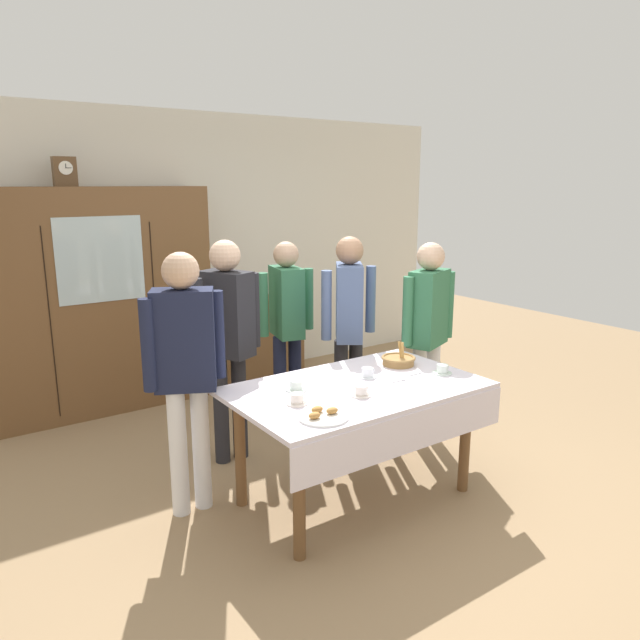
% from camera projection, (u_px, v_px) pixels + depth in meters
% --- Properties ---
extents(ground_plane, '(12.00, 12.00, 0.00)m').
position_uv_depth(ground_plane, '(337.00, 484.00, 4.08)').
color(ground_plane, '#997A56').
rests_on(ground_plane, ground).
extents(back_wall, '(6.40, 0.10, 2.70)m').
position_uv_depth(back_wall, '(179.00, 252.00, 5.90)').
color(back_wall, silver).
rests_on(back_wall, ground).
extents(dining_table, '(1.59, 0.97, 0.77)m').
position_uv_depth(dining_table, '(359.00, 404.00, 3.75)').
color(dining_table, brown).
rests_on(dining_table, ground).
extents(wall_cabinet, '(1.99, 0.46, 1.99)m').
position_uv_depth(wall_cabinet, '(97.00, 302.00, 5.24)').
color(wall_cabinet, brown).
rests_on(wall_cabinet, ground).
extents(mantel_clock, '(0.18, 0.11, 0.24)m').
position_uv_depth(mantel_clock, '(65.00, 171.00, 4.89)').
color(mantel_clock, brown).
rests_on(mantel_clock, wall_cabinet).
extents(bookshelf_low, '(0.96, 0.35, 0.84)m').
position_uv_depth(bookshelf_low, '(257.00, 337.00, 6.31)').
color(bookshelf_low, brown).
rests_on(bookshelf_low, ground).
extents(book_stack, '(0.14, 0.18, 0.07)m').
position_uv_depth(book_stack, '(256.00, 296.00, 6.21)').
color(book_stack, '#B29333').
rests_on(book_stack, bookshelf_low).
extents(tea_cup_center, '(0.13, 0.13, 0.06)m').
position_uv_depth(tea_cup_center, '(442.00, 370.00, 3.98)').
color(tea_cup_center, silver).
rests_on(tea_cup_center, dining_table).
extents(tea_cup_back_edge, '(0.13, 0.13, 0.06)m').
position_uv_depth(tea_cup_back_edge, '(296.00, 386.00, 3.66)').
color(tea_cup_back_edge, silver).
rests_on(tea_cup_back_edge, dining_table).
extents(tea_cup_far_left, '(0.13, 0.13, 0.06)m').
position_uv_depth(tea_cup_far_left, '(361.00, 391.00, 3.57)').
color(tea_cup_far_left, white).
rests_on(tea_cup_far_left, dining_table).
extents(tea_cup_near_right, '(0.13, 0.13, 0.06)m').
position_uv_depth(tea_cup_near_right, '(368.00, 373.00, 3.91)').
color(tea_cup_near_right, white).
rests_on(tea_cup_near_right, dining_table).
extents(tea_cup_far_right, '(0.13, 0.13, 0.06)m').
position_uv_depth(tea_cup_far_right, '(297.00, 399.00, 3.43)').
color(tea_cup_far_right, white).
rests_on(tea_cup_far_right, dining_table).
extents(bread_basket, '(0.24, 0.24, 0.16)m').
position_uv_depth(bread_basket, '(398.00, 360.00, 4.17)').
color(bread_basket, '#9E7542').
rests_on(bread_basket, dining_table).
extents(pastry_plate, '(0.28, 0.28, 0.05)m').
position_uv_depth(pastry_plate, '(323.00, 415.00, 3.23)').
color(pastry_plate, white).
rests_on(pastry_plate, dining_table).
extents(spoon_front_edge, '(0.12, 0.02, 0.01)m').
position_uv_depth(spoon_front_edge, '(401.00, 380.00, 3.84)').
color(spoon_front_edge, silver).
rests_on(spoon_front_edge, dining_table).
extents(spoon_near_left, '(0.12, 0.02, 0.01)m').
position_uv_depth(spoon_near_left, '(417.00, 374.00, 3.97)').
color(spoon_near_left, silver).
rests_on(spoon_near_left, dining_table).
extents(person_behind_table_left, '(0.52, 0.34, 1.64)m').
position_uv_depth(person_behind_table_left, '(185.00, 359.00, 3.55)').
color(person_behind_table_left, silver).
rests_on(person_behind_table_left, ground).
extents(person_near_right_end, '(0.52, 0.41, 1.64)m').
position_uv_depth(person_near_right_end, '(228.00, 330.00, 4.24)').
color(person_near_right_end, '#232328').
rests_on(person_near_right_end, ground).
extents(person_behind_table_right, '(0.52, 0.41, 1.62)m').
position_uv_depth(person_behind_table_right, '(349.00, 317.00, 4.71)').
color(person_behind_table_right, '#232328').
rests_on(person_behind_table_right, ground).
extents(person_beside_shelf, '(0.52, 0.32, 1.59)m').
position_uv_depth(person_beside_shelf, '(428.00, 323.00, 4.62)').
color(person_beside_shelf, silver).
rests_on(person_beside_shelf, ground).
extents(person_by_cabinet, '(0.52, 0.40, 1.56)m').
position_uv_depth(person_by_cabinet, '(287.00, 316.00, 4.94)').
color(person_by_cabinet, '#191E38').
rests_on(person_by_cabinet, ground).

